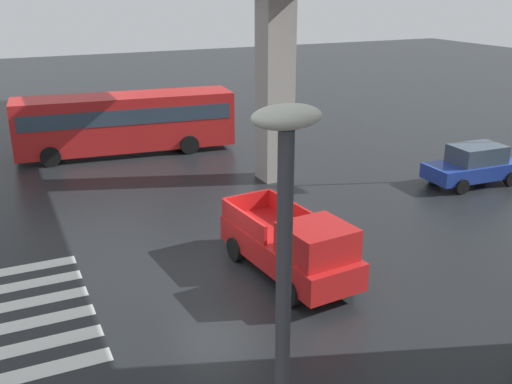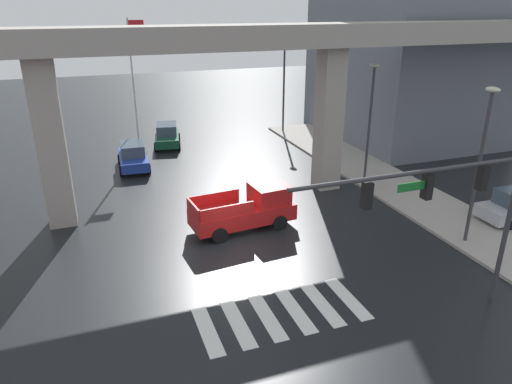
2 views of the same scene
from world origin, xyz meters
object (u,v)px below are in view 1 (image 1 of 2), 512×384
Objects in this scene: city_bus at (125,120)px; sedan_blue at (474,165)px; pickup_truck at (293,247)px; street_lamp_near_corner at (282,355)px.

sedan_blue is (11.24, 12.54, -0.87)m from city_bus.
street_lamp_near_corner is at bearing -29.41° from pickup_truck.
pickup_truck is 10.89m from street_lamp_near_corner.
city_bus is 16.86m from sedan_blue.
street_lamp_near_corner reaches higher than city_bus.
street_lamp_near_corner is (8.97, -5.05, 3.57)m from pickup_truck.
sedan_blue is (-4.32, 11.23, -0.14)m from pickup_truck.
street_lamp_near_corner is (24.53, -3.74, 2.83)m from city_bus.
city_bus is (-15.56, -1.31, 0.73)m from pickup_truck.
sedan_blue is at bearing 129.22° from street_lamp_near_corner.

